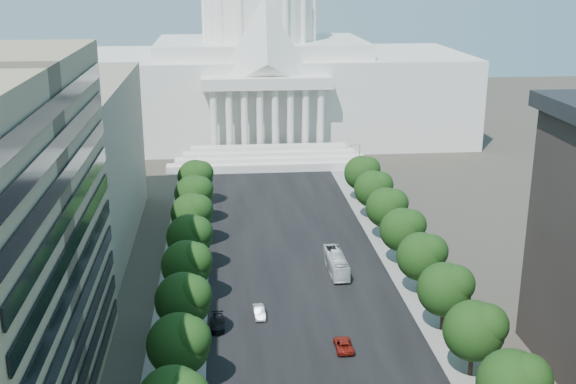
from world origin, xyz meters
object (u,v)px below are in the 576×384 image
object	(u,v)px
car_red	(344,345)
car_dark_b	(218,323)
car_silver	(259,312)
city_bus	(336,263)

from	to	relation	value
car_red	car_dark_b	size ratio (longest dim) A/B	1.00
car_silver	car_red	bearing A→B (deg)	-48.77
car_dark_b	city_bus	distance (m)	26.88
car_red	city_bus	size ratio (longest dim) A/B	0.43
car_red	city_bus	distance (m)	25.97
car_silver	car_red	distance (m)	15.06
car_silver	city_bus	size ratio (longest dim) A/B	0.38
city_bus	car_silver	bearing A→B (deg)	-133.30
car_red	city_bus	bearing A→B (deg)	-96.76
car_silver	city_bus	xyz separation A→B (m)	(13.81, 15.19, 0.87)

